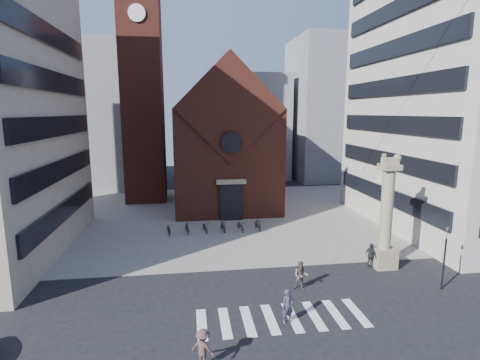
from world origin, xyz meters
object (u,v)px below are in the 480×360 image
object	(u,v)px
pedestrian_1	(301,276)
pedestrian_0	(288,306)
pedestrian_2	(371,255)
lion_column	(386,223)
scooter_0	(169,229)
traffic_light	(445,257)

from	to	relation	value
pedestrian_1	pedestrian_0	bearing A→B (deg)	-99.75
pedestrian_0	pedestrian_2	bearing A→B (deg)	23.59
lion_column	scooter_0	size ratio (longest dim) A/B	4.43
pedestrian_0	scooter_0	bearing A→B (deg)	99.14
pedestrian_2	scooter_0	distance (m)	18.48
traffic_light	pedestrian_2	xyz separation A→B (m)	(-3.00, 4.00, -1.34)
pedestrian_1	pedestrian_2	distance (m)	6.89
traffic_light	pedestrian_1	world-z (taller)	traffic_light
pedestrian_0	pedestrian_1	xyz separation A→B (m)	(1.90, 3.75, -0.01)
lion_column	traffic_light	distance (m)	4.62
pedestrian_1	scooter_0	bearing A→B (deg)	142.83
lion_column	pedestrian_0	distance (m)	11.55
lion_column	pedestrian_1	world-z (taller)	lion_column
traffic_light	scooter_0	xyz separation A→B (m)	(-18.51, 14.04, -1.72)
scooter_0	traffic_light	bearing A→B (deg)	-45.92
pedestrian_2	scooter_0	size ratio (longest dim) A/B	0.97
lion_column	traffic_light	size ratio (longest dim) A/B	2.02
lion_column	traffic_light	bearing A→B (deg)	-63.54
traffic_light	scooter_0	world-z (taller)	traffic_light
traffic_light	pedestrian_2	world-z (taller)	traffic_light
scooter_0	pedestrian_0	bearing A→B (deg)	-74.95
traffic_light	pedestrian_1	distance (m)	9.50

